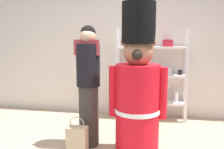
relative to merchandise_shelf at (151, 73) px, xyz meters
name	(u,v)px	position (x,y,z in m)	size (l,w,h in m)	color
back_wall	(122,46)	(-0.56, 0.22, 0.48)	(6.40, 0.12, 2.60)	silver
merchandise_shelf	(151,73)	(0.00, 0.00, 0.00)	(1.25, 0.35, 1.65)	white
teddy_bear_guard	(138,90)	(-0.12, -1.48, 0.00)	(0.72, 0.56, 1.88)	red
person_shopper	(88,84)	(-0.79, -1.33, 0.03)	(0.33, 0.31, 1.62)	#38332D
shopping_bag	(77,141)	(-0.85, -1.66, -0.63)	(0.25, 0.15, 0.50)	#C1AD89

